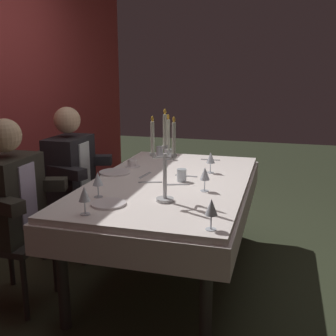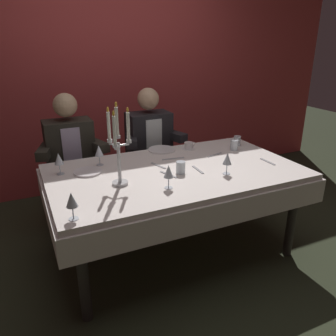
# 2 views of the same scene
# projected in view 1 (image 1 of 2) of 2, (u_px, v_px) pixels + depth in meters

# --- Properties ---
(ground_plane) EXTENTS (12.00, 12.00, 0.00)m
(ground_plane) POSITION_uv_depth(u_px,v_px,m) (170.00, 273.00, 3.22)
(ground_plane) COLOR #2E3421
(dining_table) EXTENTS (1.94, 1.14, 0.74)m
(dining_table) POSITION_uv_depth(u_px,v_px,m) (170.00, 196.00, 3.07)
(dining_table) COLOR white
(dining_table) RESTS_ON ground_plane
(candelabra) EXTENTS (0.15, 0.17, 0.57)m
(candelabra) POSITION_uv_depth(u_px,v_px,m) (165.00, 161.00, 2.51)
(candelabra) COLOR silver
(candelabra) RESTS_ON dining_table
(dinner_plate_0) EXTENTS (0.21, 0.21, 0.01)m
(dinner_plate_0) POSITION_uv_depth(u_px,v_px,m) (108.00, 204.00, 2.51)
(dinner_plate_0) COLOR white
(dinner_plate_0) RESTS_ON dining_table
(dinner_plate_1) EXTENTS (0.24, 0.24, 0.01)m
(dinner_plate_1) POSITION_uv_depth(u_px,v_px,m) (115.00, 172.00, 3.25)
(dinner_plate_1) COLOR white
(dinner_plate_1) RESTS_ON dining_table
(wine_glass_0) EXTENTS (0.07, 0.07, 0.16)m
(wine_glass_0) POSITION_uv_depth(u_px,v_px,m) (84.00, 195.00, 2.32)
(wine_glass_0) COLOR silver
(wine_glass_0) RESTS_ON dining_table
(wine_glass_1) EXTENTS (0.07, 0.07, 0.16)m
(wine_glass_1) POSITION_uv_depth(u_px,v_px,m) (205.00, 174.00, 2.76)
(wine_glass_1) COLOR silver
(wine_glass_1) RESTS_ON dining_table
(wine_glass_2) EXTENTS (0.07, 0.07, 0.16)m
(wine_glass_2) POSITION_uv_depth(u_px,v_px,m) (98.00, 180.00, 2.63)
(wine_glass_2) COLOR silver
(wine_glass_2) RESTS_ON dining_table
(wine_glass_3) EXTENTS (0.07, 0.07, 0.16)m
(wine_glass_3) POSITION_uv_depth(u_px,v_px,m) (211.00, 158.00, 3.23)
(wine_glass_3) COLOR silver
(wine_glass_3) RESTS_ON dining_table
(wine_glass_4) EXTENTS (0.07, 0.07, 0.16)m
(wine_glass_4) POSITION_uv_depth(u_px,v_px,m) (211.00, 208.00, 2.10)
(wine_glass_4) COLOR silver
(wine_glass_4) RESTS_ON dining_table
(water_tumbler_0) EXTENTS (0.06, 0.06, 0.09)m
(water_tumbler_0) POSITION_uv_depth(u_px,v_px,m) (160.00, 151.00, 3.86)
(water_tumbler_0) COLOR silver
(water_tumbler_0) RESTS_ON dining_table
(water_tumbler_1) EXTENTS (0.07, 0.07, 0.09)m
(water_tumbler_1) POSITION_uv_depth(u_px,v_px,m) (168.00, 154.00, 3.72)
(water_tumbler_1) COLOR silver
(water_tumbler_1) RESTS_ON dining_table
(water_tumbler_2) EXTENTS (0.07, 0.07, 0.09)m
(water_tumbler_2) POSITION_uv_depth(u_px,v_px,m) (182.00, 175.00, 3.01)
(water_tumbler_2) COLOR silver
(water_tumbler_2) RESTS_ON dining_table
(coffee_cup_0) EXTENTS (0.13, 0.12, 0.06)m
(coffee_cup_0) POSITION_uv_depth(u_px,v_px,m) (132.00, 163.00, 3.45)
(coffee_cup_0) COLOR white
(coffee_cup_0) RESTS_ON dining_table
(fork_0) EXTENTS (0.02, 0.17, 0.01)m
(fork_0) POSITION_uv_depth(u_px,v_px,m) (210.00, 160.00, 3.70)
(fork_0) COLOR #B7B7BC
(fork_0) RESTS_ON dining_table
(fork_1) EXTENTS (0.07, 0.17, 0.01)m
(fork_1) POSITION_uv_depth(u_px,v_px,m) (150.00, 182.00, 2.99)
(fork_1) COLOR #B7B7BC
(fork_1) RESTS_ON dining_table
(spoon_2) EXTENTS (0.03, 0.17, 0.01)m
(spoon_2) POSITION_uv_depth(u_px,v_px,m) (186.00, 176.00, 3.16)
(spoon_2) COLOR #B7B7BC
(spoon_2) RESTS_ON dining_table
(spoon_3) EXTENTS (0.17, 0.06, 0.01)m
(spoon_3) POSITION_uv_depth(u_px,v_px,m) (166.00, 165.00, 3.51)
(spoon_3) COLOR #B7B7BC
(spoon_3) RESTS_ON dining_table
(knife_4) EXTENTS (0.19, 0.04, 0.01)m
(knife_4) POSITION_uv_depth(u_px,v_px,m) (145.00, 175.00, 3.18)
(knife_4) COLOR #B7B7BC
(knife_4) RESTS_ON dining_table
(fork_5) EXTENTS (0.07, 0.17, 0.01)m
(fork_5) POSITION_uv_depth(u_px,v_px,m) (177.00, 184.00, 2.93)
(fork_5) COLOR #B7B7BC
(fork_5) RESTS_ON dining_table
(seated_diner_0) EXTENTS (0.63, 0.48, 1.24)m
(seated_diner_0) POSITION_uv_depth(u_px,v_px,m) (9.00, 197.00, 2.67)
(seated_diner_0) COLOR #2D2925
(seated_diner_0) RESTS_ON ground_plane
(seated_diner_1) EXTENTS (0.63, 0.48, 1.24)m
(seated_diner_1) POSITION_uv_depth(u_px,v_px,m) (69.00, 169.00, 3.40)
(seated_diner_1) COLOR #2D2925
(seated_diner_1) RESTS_ON ground_plane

